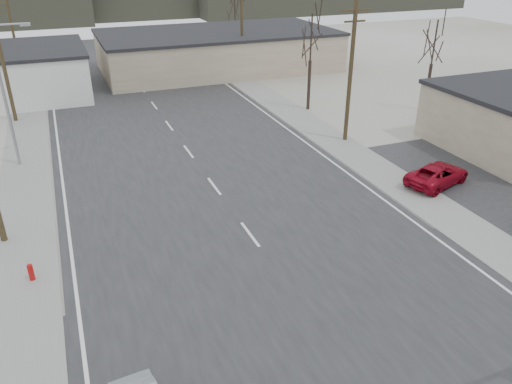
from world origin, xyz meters
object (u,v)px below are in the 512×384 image
car_far_b (56,59)px  car_far_a (146,69)px  fire_hydrant (31,272)px  car_parked_red (438,174)px

car_far_b → car_far_a: bearing=-48.1°
fire_hydrant → car_far_a: 37.29m
fire_hydrant → car_far_b: car_far_b is taller
car_far_b → car_parked_red: 48.39m
car_far_a → car_far_b: size_ratio=1.27×
car_far_a → car_far_b: 13.35m
fire_hydrant → car_far_a: size_ratio=0.17×
car_far_a → car_parked_red: bearing=130.7°
car_far_a → car_far_b: car_far_a is taller
car_far_a → car_far_b: (-9.02, 9.84, -0.06)m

